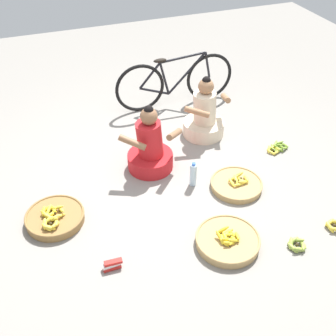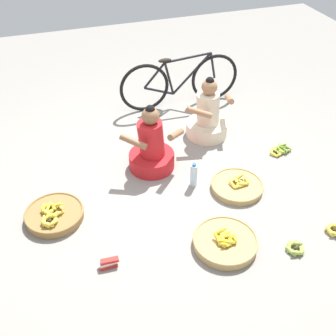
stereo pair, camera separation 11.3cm
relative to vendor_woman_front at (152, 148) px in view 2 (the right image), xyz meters
The scene contains 12 objects.
ground_plane 0.40m from the vendor_woman_front, 83.96° to the right, with size 10.00×10.00×0.00m, color gray.
vendor_woman_front is the anchor object (origin of this frame).
vendor_woman_behind 0.95m from the vendor_woman_front, 25.98° to the left, with size 0.70×0.53×0.80m.
bicycle_leaning 1.47m from the vendor_woman_front, 57.97° to the left, with size 1.70×0.08×0.73m.
banana_basket_mid_left 1.40m from the vendor_woman_front, 77.02° to the right, with size 0.61×0.61×0.15m.
banana_basket_front_center 1.03m from the vendor_woman_front, 40.68° to the right, with size 0.57×0.57×0.14m.
banana_basket_near_bicycle 1.28m from the vendor_woman_front, 156.88° to the right, with size 0.58×0.58×0.16m.
loose_bananas_mid_right 1.58m from the vendor_woman_front, ahead, with size 0.32×0.23×0.08m.
loose_bananas_front_left 2.07m from the vendor_woman_front, 47.73° to the right, with size 0.19×0.20×0.08m.
loose_bananas_near_vendor 1.85m from the vendor_woman_front, 60.64° to the right, with size 0.20×0.20×0.08m.
water_bottle 0.58m from the vendor_woman_front, 52.92° to the right, with size 0.08×0.08×0.29m.
packet_carton_stack 1.48m from the vendor_woman_front, 121.63° to the right, with size 0.18×0.06×0.09m.
Camera 2 is at (-1.01, -3.28, 2.97)m, focal length 43.79 mm.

